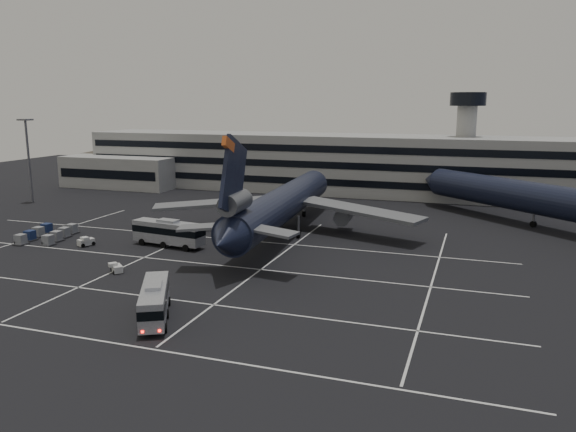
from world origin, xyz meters
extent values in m
plane|color=black|center=(0.00, 0.00, 0.00)|extent=(260.00, 260.00, 0.00)
cube|color=silver|center=(0.00, -22.00, 0.01)|extent=(90.00, 0.25, 0.01)
cube|color=silver|center=(0.00, -10.00, 0.01)|extent=(90.00, 0.25, 0.01)
cube|color=silver|center=(0.00, 4.00, 0.01)|extent=(90.00, 0.25, 0.01)
cube|color=silver|center=(0.00, 18.00, 0.01)|extent=(90.00, 0.25, 0.01)
cube|color=silver|center=(-30.00, 6.00, 0.01)|extent=(0.25, 55.00, 0.01)
cube|color=silver|center=(-6.00, 6.00, 0.01)|extent=(0.25, 55.00, 0.01)
cube|color=silver|center=(12.00, 6.00, 0.01)|extent=(0.25, 55.00, 0.01)
cube|color=silver|center=(34.00, 6.00, 0.01)|extent=(0.25, 55.00, 0.01)
cube|color=gray|center=(0.00, 72.00, 7.00)|extent=(120.00, 18.00, 14.00)
cube|color=black|center=(0.00, 62.95, 3.50)|extent=(118.00, 0.20, 1.60)
cube|color=black|center=(0.00, 62.95, 7.50)|extent=(118.00, 0.20, 1.60)
cube|color=black|center=(0.00, 62.95, 11.20)|extent=(118.00, 0.20, 1.60)
cube|color=gray|center=(-50.00, 60.00, 4.00)|extent=(30.00, 10.00, 8.00)
cylinder|color=gray|center=(35.00, 74.00, 11.00)|extent=(4.40, 4.40, 22.00)
cylinder|color=black|center=(35.00, 74.00, 22.50)|extent=(8.00, 8.00, 3.00)
ellipsoid|color=#38332B|center=(-60.00, 170.00, -10.50)|extent=(196.00, 140.00, 32.00)
ellipsoid|color=#38332B|center=(30.00, 170.00, -13.50)|extent=(252.00, 180.00, 44.00)
cylinder|color=slate|center=(-55.00, 35.00, 9.00)|extent=(0.50, 0.50, 18.00)
cube|color=slate|center=(-55.00, 35.00, 18.10)|extent=(2.40, 2.40, 0.35)
cylinder|color=black|center=(7.95, 24.11, 5.20)|extent=(8.95, 48.27, 5.60)
cone|color=black|center=(6.11, 50.24, 5.20)|extent=(5.90, 4.88, 5.60)
cone|color=black|center=(9.80, -2.33, 5.20)|extent=(5.38, 5.34, 5.04)
cube|color=black|center=(9.56, 1.16, 12.60)|extent=(1.16, 9.48, 10.97)
cube|color=#C9521A|center=(9.66, -0.33, 16.80)|extent=(0.77, 3.26, 2.24)
cylinder|color=#595B60|center=(9.52, 1.66, 9.30)|extent=(3.11, 6.17, 2.70)
cube|color=slate|center=(5.30, 1.87, 5.80)|extent=(8.10, 5.15, 0.87)
cube|color=slate|center=(13.68, 2.45, 5.80)|extent=(7.88, 4.21, 0.87)
cube|color=slate|center=(-4.66, 25.23, 4.40)|extent=(22.18, 14.59, 1.75)
cylinder|color=#595B60|center=(-1.88, 28.43, 2.70)|extent=(3.08, 5.68, 2.70)
cube|color=slate|center=(20.28, 26.98, 4.40)|extent=(22.62, 12.02, 1.75)
cylinder|color=#595B60|center=(17.07, 29.76, 2.70)|extent=(3.08, 5.68, 2.70)
cylinder|color=slate|center=(6.87, 39.43, 2.20)|extent=(0.44, 0.44, 3.00)
cylinder|color=black|center=(6.87, 39.43, 0.55)|extent=(0.58, 1.13, 1.10)
cylinder|color=slate|center=(4.90, 21.89, 2.20)|extent=(0.44, 0.44, 3.00)
cylinder|color=black|center=(4.90, 21.89, 0.55)|extent=(0.58, 1.13, 1.10)
cylinder|color=slate|center=(11.28, 22.33, 2.20)|extent=(0.44, 0.44, 3.00)
cylinder|color=black|center=(11.28, 22.33, 0.55)|extent=(0.58, 1.13, 1.10)
cylinder|color=black|center=(48.24, 43.78, 5.20)|extent=(39.06, 36.68, 5.60)
cone|color=black|center=(28.99, 61.56, 5.20)|extent=(7.11, 7.17, 5.60)
cylinder|color=slate|center=(48.24, 43.78, 2.20)|extent=(0.44, 0.44, 3.00)
cylinder|color=black|center=(48.24, 43.78, 0.55)|extent=(1.15, 1.11, 1.10)
cube|color=gray|center=(8.16, -15.57, 1.99)|extent=(7.18, 10.55, 2.91)
cube|color=black|center=(8.16, -15.57, 2.34)|extent=(7.26, 10.63, 0.92)
cube|color=gray|center=(8.16, -15.57, 3.62)|extent=(2.74, 3.30, 0.34)
cylinder|color=black|center=(8.85, -19.43, 0.47)|extent=(0.71, 0.97, 0.93)
cylinder|color=black|center=(10.99, -18.29, 0.47)|extent=(0.71, 0.97, 0.93)
cylinder|color=black|center=(7.09, -16.14, 0.47)|extent=(0.71, 0.97, 0.93)
cylinder|color=black|center=(9.22, -15.00, 0.47)|extent=(0.71, 0.97, 0.93)
cylinder|color=black|center=(5.32, -12.85, 0.47)|extent=(0.71, 0.97, 0.93)
cylinder|color=black|center=(7.46, -11.71, 0.47)|extent=(0.71, 0.97, 0.93)
cube|color=#FF0C05|center=(10.00, -20.66, 0.87)|extent=(0.25, 0.18, 0.21)
cube|color=#FF0C05|center=(11.37, -19.92, 0.87)|extent=(0.25, 0.18, 0.21)
cube|color=gray|center=(-5.96, 10.79, 2.21)|extent=(12.10, 4.16, 3.23)
cube|color=black|center=(-5.96, 10.79, 2.60)|extent=(12.17, 4.22, 1.02)
cube|color=gray|center=(-5.96, 10.79, 4.02)|extent=(3.42, 2.12, 0.38)
cylinder|color=black|center=(-2.01, 8.93, 0.52)|extent=(1.07, 0.47, 1.03)
cylinder|color=black|center=(-1.68, 11.60, 0.52)|extent=(1.07, 0.47, 1.03)
cylinder|color=black|center=(-6.13, 9.45, 0.52)|extent=(1.07, 0.47, 1.03)
cylinder|color=black|center=(-5.80, 12.12, 0.52)|extent=(1.07, 0.47, 1.03)
cylinder|color=black|center=(-10.25, 9.97, 0.52)|extent=(1.07, 0.47, 1.03)
cylinder|color=black|center=(-9.91, 12.64, 0.52)|extent=(1.07, 0.47, 1.03)
cube|color=silver|center=(-18.25, 6.87, 0.60)|extent=(2.16, 2.71, 0.97)
cube|color=silver|center=(-18.47, 6.38, 1.25)|extent=(1.48, 1.38, 0.54)
cylinder|color=black|center=(-19.14, 6.32, 0.30)|extent=(0.46, 0.65, 0.61)
cylinder|color=black|center=(-18.05, 5.84, 0.30)|extent=(0.46, 0.65, 0.61)
cylinder|color=black|center=(-18.44, 7.91, 0.30)|extent=(0.46, 0.65, 0.61)
cylinder|color=black|center=(-17.35, 7.42, 0.30)|extent=(0.46, 0.65, 0.61)
cube|color=silver|center=(-5.32, -3.27, 0.52)|extent=(2.33, 2.24, 0.86)
cube|color=silver|center=(-4.96, -3.59, 1.10)|extent=(1.34, 1.36, 0.48)
cylinder|color=black|center=(-5.09, -4.17, 0.27)|extent=(0.54, 0.51, 0.53)
cylinder|color=black|center=(-4.40, -3.38, 0.27)|extent=(0.54, 0.51, 0.53)
cylinder|color=black|center=(-6.24, -3.17, 0.27)|extent=(0.54, 0.51, 0.53)
cylinder|color=black|center=(-5.55, -2.37, 0.27)|extent=(0.54, 0.51, 0.53)
cube|color=#2D2D30|center=(-28.30, 4.09, 0.14)|extent=(2.12, 2.31, 0.16)
cylinder|color=black|center=(-28.30, 4.09, 0.09)|extent=(0.09, 0.18, 0.18)
cube|color=gray|center=(-28.30, 4.09, 0.93)|extent=(1.67, 1.67, 1.42)
cube|color=#2D2D30|center=(-23.98, 5.17, 0.14)|extent=(2.12, 2.31, 0.16)
cylinder|color=black|center=(-23.98, 5.17, 0.09)|extent=(0.09, 0.18, 0.18)
cube|color=gray|center=(-23.98, 5.17, 0.93)|extent=(1.67, 1.67, 1.42)
cube|color=#2D2D30|center=(-28.95, 6.68, 0.14)|extent=(2.12, 2.31, 0.16)
cylinder|color=black|center=(-28.95, 6.68, 0.09)|extent=(0.09, 0.18, 0.18)
cube|color=#16244E|center=(-28.95, 6.68, 0.93)|extent=(1.67, 1.67, 1.42)
cube|color=#2D2D30|center=(-24.63, 7.76, 0.14)|extent=(2.12, 2.31, 0.16)
cylinder|color=black|center=(-24.63, 7.76, 0.09)|extent=(0.09, 0.18, 0.18)
cube|color=gray|center=(-24.63, 7.76, 0.93)|extent=(1.67, 1.67, 1.42)
cube|color=#2D2D30|center=(-29.60, 9.27, 0.14)|extent=(2.12, 2.31, 0.16)
cylinder|color=black|center=(-29.60, 9.27, 0.09)|extent=(0.09, 0.18, 0.18)
cube|color=gray|center=(-29.60, 9.27, 0.93)|extent=(1.67, 1.67, 1.42)
cube|color=#2D2D30|center=(-25.28, 10.35, 0.14)|extent=(2.12, 2.31, 0.16)
cylinder|color=black|center=(-25.28, 10.35, 0.09)|extent=(0.09, 0.18, 0.18)
cube|color=gray|center=(-25.28, 10.35, 0.93)|extent=(1.67, 1.67, 1.42)
cube|color=#2D2D30|center=(-30.25, 11.86, 0.14)|extent=(2.12, 2.31, 0.16)
cylinder|color=black|center=(-30.25, 11.86, 0.09)|extent=(0.09, 0.18, 0.18)
cube|color=#16244E|center=(-30.25, 11.86, 0.93)|extent=(1.67, 1.67, 1.42)
cube|color=#2D2D30|center=(-25.93, 12.94, 0.14)|extent=(2.12, 2.31, 0.16)
cylinder|color=black|center=(-25.93, 12.94, 0.09)|extent=(0.09, 0.18, 0.18)
cube|color=gray|center=(-25.93, 12.94, 0.93)|extent=(1.67, 1.67, 1.42)
camera|label=1|loc=(38.78, -62.46, 21.83)|focal=35.00mm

